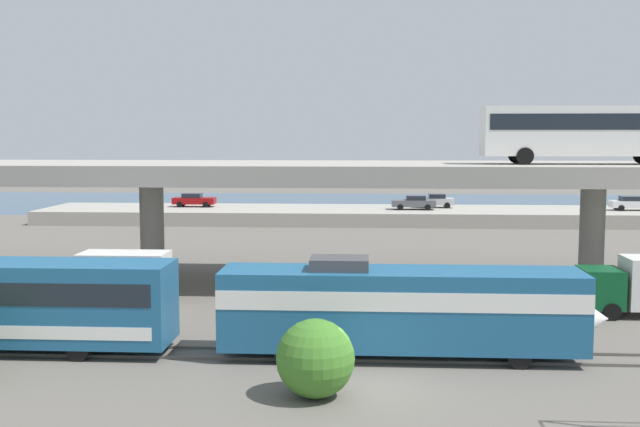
{
  "coord_description": "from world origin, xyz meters",
  "views": [
    {
      "loc": [
        -0.17,
        -27.32,
        9.14
      ],
      "look_at": [
        -2.89,
        18.23,
        4.57
      ],
      "focal_mm": 43.18,
      "sensor_mm": 36.0,
      "label": 1
    }
  ],
  "objects_px": {
    "transit_bus_on_overpass": "(585,129)",
    "parked_car_3": "(435,201)",
    "parked_car_2": "(632,203)",
    "parked_car_0": "(414,202)",
    "train_locomotive": "(419,306)",
    "parked_car_1": "(194,200)",
    "service_truck_west": "(108,278)"
  },
  "relations": [
    {
      "from": "service_truck_west",
      "to": "parked_car_3",
      "type": "bearing_deg",
      "value": -115.47
    },
    {
      "from": "train_locomotive",
      "to": "transit_bus_on_overpass",
      "type": "relative_size",
      "value": 1.32
    },
    {
      "from": "parked_car_0",
      "to": "parked_car_2",
      "type": "height_order",
      "value": "same"
    },
    {
      "from": "transit_bus_on_overpass",
      "to": "service_truck_west",
      "type": "relative_size",
      "value": 1.76
    },
    {
      "from": "service_truck_west",
      "to": "parked_car_1",
      "type": "height_order",
      "value": "service_truck_west"
    },
    {
      "from": "parked_car_2",
      "to": "transit_bus_on_overpass",
      "type": "bearing_deg",
      "value": -112.73
    },
    {
      "from": "parked_car_0",
      "to": "parked_car_3",
      "type": "xyz_separation_m",
      "value": [
        2.46,
        2.46,
        -0.0
      ]
    },
    {
      "from": "parked_car_0",
      "to": "parked_car_3",
      "type": "distance_m",
      "value": 3.48
    },
    {
      "from": "transit_bus_on_overpass",
      "to": "parked_car_2",
      "type": "bearing_deg",
      "value": -112.73
    },
    {
      "from": "train_locomotive",
      "to": "parked_car_3",
      "type": "xyz_separation_m",
      "value": [
        5.36,
        52.74,
        0.0
      ]
    },
    {
      "from": "parked_car_0",
      "to": "parked_car_3",
      "type": "height_order",
      "value": "same"
    },
    {
      "from": "parked_car_1",
      "to": "parked_car_3",
      "type": "height_order",
      "value": "same"
    },
    {
      "from": "parked_car_2",
      "to": "parked_car_1",
      "type": "bearing_deg",
      "value": 178.21
    },
    {
      "from": "service_truck_west",
      "to": "parked_car_1",
      "type": "xyz_separation_m",
      "value": [
        -5.29,
        43.93,
        0.56
      ]
    },
    {
      "from": "transit_bus_on_overpass",
      "to": "service_truck_west",
      "type": "bearing_deg",
      "value": 14.17
    },
    {
      "from": "parked_car_0",
      "to": "train_locomotive",
      "type": "bearing_deg",
      "value": 86.7
    },
    {
      "from": "train_locomotive",
      "to": "transit_bus_on_overpass",
      "type": "xyz_separation_m",
      "value": [
        10.64,
        14.89,
        7.39
      ]
    },
    {
      "from": "transit_bus_on_overpass",
      "to": "parked_car_3",
      "type": "xyz_separation_m",
      "value": [
        -5.28,
        37.85,
        -7.38
      ]
    },
    {
      "from": "train_locomotive",
      "to": "transit_bus_on_overpass",
      "type": "distance_m",
      "value": 19.74
    },
    {
      "from": "train_locomotive",
      "to": "parked_car_3",
      "type": "height_order",
      "value": "train_locomotive"
    },
    {
      "from": "parked_car_0",
      "to": "parked_car_2",
      "type": "distance_m",
      "value": 22.74
    },
    {
      "from": "transit_bus_on_overpass",
      "to": "parked_car_1",
      "type": "relative_size",
      "value": 2.59
    },
    {
      "from": "service_truck_west",
      "to": "parked_car_2",
      "type": "height_order",
      "value": "service_truck_west"
    },
    {
      "from": "parked_car_2",
      "to": "service_truck_west",
      "type": "bearing_deg",
      "value": -134.33
    },
    {
      "from": "train_locomotive",
      "to": "parked_car_0",
      "type": "height_order",
      "value": "train_locomotive"
    },
    {
      "from": "transit_bus_on_overpass",
      "to": "parked_car_2",
      "type": "distance_m",
      "value": 39.49
    },
    {
      "from": "parked_car_2",
      "to": "parked_car_3",
      "type": "height_order",
      "value": "same"
    },
    {
      "from": "parked_car_0",
      "to": "parked_car_1",
      "type": "xyz_separation_m",
      "value": [
        -24.05,
        1.85,
        -0.0
      ]
    },
    {
      "from": "parked_car_1",
      "to": "parked_car_3",
      "type": "relative_size",
      "value": 1.15
    },
    {
      "from": "train_locomotive",
      "to": "transit_bus_on_overpass",
      "type": "bearing_deg",
      "value": 54.44
    },
    {
      "from": "parked_car_1",
      "to": "service_truck_west",
      "type": "bearing_deg",
      "value": -83.13
    },
    {
      "from": "parked_car_2",
      "to": "parked_car_3",
      "type": "distance_m",
      "value": 20.38
    }
  ]
}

